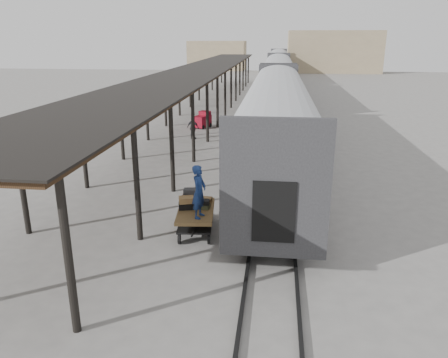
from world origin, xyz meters
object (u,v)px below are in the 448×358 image
Objects in this scene: luggage_tug at (203,120)px; porter at (199,192)px; pedestrian at (193,128)px; baggage_cart at (196,215)px.

porter is (3.18, -19.51, 1.20)m from luggage_tug.
porter is 1.16× the size of pedestrian.
porter reaches higher than luggage_tug.
baggage_cart is 1.61× the size of pedestrian.
porter reaches higher than baggage_cart.
porter is 15.89m from pedestrian.
baggage_cart is 19.09m from luggage_tug.
pedestrian is (-3.17, 15.54, -0.99)m from porter.
porter is at bearing -75.08° from baggage_cart.
pedestrian is (-2.92, 14.89, 0.14)m from baggage_cart.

